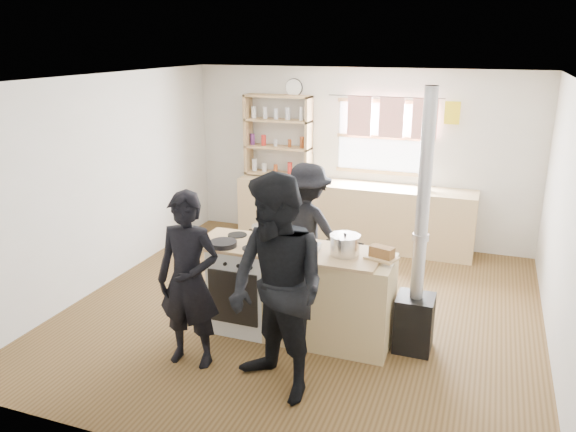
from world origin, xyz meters
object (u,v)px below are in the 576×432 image
(stockpot_counter, at_px, (345,245))
(flue_heater, at_px, (417,288))
(skillet_greens, at_px, (223,243))
(bread_board, at_px, (382,254))
(roast_tray, at_px, (301,247))
(cooking_island, at_px, (300,293))
(person_far, at_px, (307,230))
(thermos, at_px, (427,181))
(person_near_left, at_px, (189,280))
(person_near_right, at_px, (277,290))
(stockpot_stove, at_px, (263,234))

(stockpot_counter, xyz_separation_m, flue_heater, (0.68, 0.11, -0.38))
(skillet_greens, height_order, bread_board, bread_board)
(roast_tray, bearing_deg, cooking_island, 110.17)
(flue_heater, bearing_deg, stockpot_counter, -170.63)
(person_far, bearing_deg, cooking_island, 113.74)
(flue_heater, bearing_deg, cooking_island, -173.87)
(thermos, bearing_deg, roast_tray, -106.82)
(stockpot_counter, bearing_deg, bread_board, 0.80)
(cooking_island, xyz_separation_m, person_near_left, (-0.78, -0.80, 0.35))
(flue_heater, bearing_deg, skillet_greens, -170.63)
(stockpot_counter, distance_m, bread_board, 0.35)
(person_near_right, bearing_deg, cooking_island, 127.21)
(bread_board, height_order, flue_heater, flue_heater)
(cooking_island, relative_size, person_near_right, 1.04)
(roast_tray, bearing_deg, skillet_greens, -169.93)
(bread_board, height_order, person_far, person_far)
(bread_board, bearing_deg, person_near_left, -152.56)
(stockpot_counter, bearing_deg, skillet_greens, -170.63)
(thermos, relative_size, stockpot_counter, 0.93)
(bread_board, relative_size, flue_heater, 0.13)
(bread_board, bearing_deg, person_far, 137.07)
(person_near_right, bearing_deg, person_near_left, -161.31)
(thermos, height_order, bread_board, thermos)
(skillet_greens, bearing_deg, stockpot_counter, 9.37)
(stockpot_counter, bearing_deg, flue_heater, 9.37)
(roast_tray, distance_m, bread_board, 0.77)
(stockpot_counter, xyz_separation_m, person_far, (-0.69, 0.98, -0.25))
(stockpot_counter, relative_size, person_near_right, 0.15)
(roast_tray, xyz_separation_m, stockpot_counter, (0.42, 0.06, 0.06))
(roast_tray, bearing_deg, person_near_right, -83.00)
(skillet_greens, xyz_separation_m, bread_board, (1.53, 0.20, 0.02))
(thermos, height_order, stockpot_counter, thermos)
(roast_tray, relative_size, person_near_left, 0.22)
(cooking_island, distance_m, bread_board, 0.94)
(roast_tray, bearing_deg, person_far, 104.97)
(stockpot_counter, relative_size, bread_board, 0.88)
(skillet_greens, bearing_deg, flue_heater, 9.37)
(bread_board, bearing_deg, thermos, 88.21)
(skillet_greens, relative_size, roast_tray, 0.82)
(stockpot_stove, distance_m, stockpot_counter, 0.86)
(skillet_greens, xyz_separation_m, person_near_right, (0.87, -0.79, -0.01))
(skillet_greens, height_order, roast_tray, roast_tray)
(thermos, xyz_separation_m, person_far, (-1.13, -1.79, -0.25))
(stockpot_counter, relative_size, person_far, 0.18)
(roast_tray, height_order, person_near_left, person_near_left)
(thermos, relative_size, stockpot_stove, 1.15)
(thermos, distance_m, skillet_greens, 3.37)
(thermos, xyz_separation_m, skillet_greens, (-1.61, -2.96, -0.08))
(stockpot_stove, relative_size, bread_board, 0.71)
(person_near_left, bearing_deg, bread_board, 23.86)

